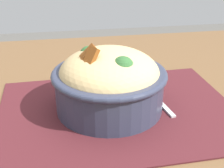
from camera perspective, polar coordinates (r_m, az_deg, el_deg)
The scene contains 4 objects.
table at distance 0.62m, azimuth -0.46°, elevation -9.43°, with size 1.14×0.92×0.70m.
placemat at distance 0.58m, azimuth 1.23°, elevation -5.03°, with size 0.44×0.32×0.00m, color #47191E.
bowl at distance 0.56m, azimuth -0.04°, elevation 0.62°, with size 0.26×0.26×0.13m.
fork at distance 0.62m, azimuth 8.16°, elevation -2.62°, with size 0.03×0.13×0.00m.
Camera 1 is at (-0.08, -0.50, 1.00)m, focal length 49.23 mm.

